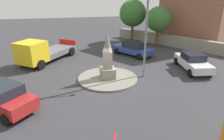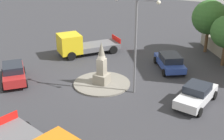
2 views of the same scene
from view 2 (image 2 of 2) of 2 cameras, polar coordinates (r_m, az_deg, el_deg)
The scene contains 9 objects.
ground_plane at distance 24.36m, azimuth -1.93°, elevation -2.69°, with size 80.00×80.00×0.00m, color #38383D.
traffic_island at distance 24.33m, azimuth -1.93°, elevation -2.56°, with size 4.57×4.57×0.13m, color gray.
monument at distance 23.73m, azimuth -1.97°, elevation 0.62°, with size 1.08×1.08×3.46m.
streetlamp at distance 21.41m, azimuth 4.55°, elevation 6.62°, with size 3.35×0.28×7.46m.
car_blue_approaching at distance 27.37m, azimuth 10.89°, elevation 1.63°, with size 3.89×4.50×1.46m.
car_red_passing at distance 25.71m, azimuth -18.17°, elevation -0.47°, with size 4.18×4.05×1.58m.
car_white_parked_left at distance 22.00m, azimuth 15.73°, elevation -4.46°, with size 2.38×4.37×1.48m.
truck_yellow_parked_right at distance 30.46m, azimuth -5.98°, elevation 4.79°, with size 5.45×6.24×2.27m.
tree_mid_cluster at distance 31.99m, azimuth 17.97°, elevation 9.46°, with size 3.46×3.46×5.38m.
Camera 2 is at (-11.07, 18.90, 10.65)m, focal length 48.23 mm.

